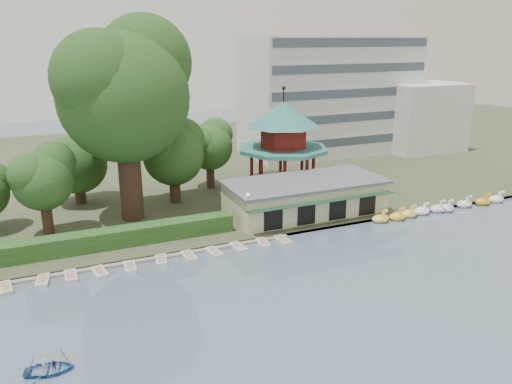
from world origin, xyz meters
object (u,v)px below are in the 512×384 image
pavilion (283,137)px  boathouse (305,196)px  big_tree (125,86)px  dock (122,262)px  rowboat_with_passengers (49,366)px

pavilion → boathouse: bearing=-101.3°
boathouse → big_tree: big_tree is taller
big_tree → dock: bearing=-106.1°
dock → big_tree: size_ratio=1.52×
boathouse → pavilion: size_ratio=1.38×
dock → rowboat_with_passengers: 15.93m
boathouse → dock: bearing=-167.8°
dock → big_tree: 18.94m
rowboat_with_passengers → big_tree: bearing=68.6°
big_tree → rowboat_with_passengers: big_tree is taller
pavilion → big_tree: 22.51m
dock → boathouse: (22.00, 4.77, 2.25)m
dock → pavilion: bearing=31.7°
big_tree → rowboat_with_passengers: bearing=-111.4°
boathouse → rowboat_with_passengers: size_ratio=3.96×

